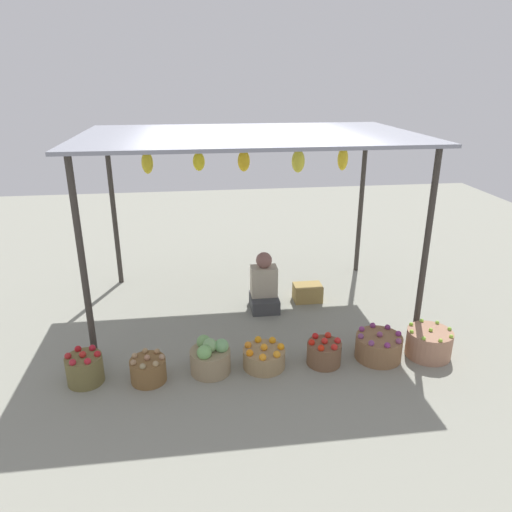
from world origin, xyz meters
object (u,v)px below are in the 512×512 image
(wooden_crate_near_vendor, at_px, (308,293))
(vendor_person, at_px, (264,287))
(basket_oranges, at_px, (264,357))
(basket_purple_onions, at_px, (379,347))
(basket_red_tomatoes, at_px, (324,352))
(basket_cabbages, at_px, (210,357))
(basket_red_apples, at_px, (85,368))
(basket_limes, at_px, (429,343))
(basket_potatoes, at_px, (148,369))

(wooden_crate_near_vendor, bearing_deg, vendor_person, -167.33)
(vendor_person, bearing_deg, basket_oranges, -98.38)
(basket_purple_onions, bearing_deg, vendor_person, 128.27)
(vendor_person, relative_size, basket_red_tomatoes, 2.12)
(basket_purple_onions, xyz_separation_m, wooden_crate_near_vendor, (-0.44, 1.50, -0.02))
(basket_cabbages, bearing_deg, vendor_person, 60.78)
(basket_cabbages, bearing_deg, wooden_crate_near_vendor, 47.35)
(basket_red_apples, distance_m, basket_oranges, 1.83)
(vendor_person, bearing_deg, basket_red_tomatoes, -72.08)
(basket_cabbages, distance_m, basket_purple_onions, 1.84)
(basket_limes, bearing_deg, basket_red_apples, -179.82)
(basket_red_apples, relative_size, basket_cabbages, 0.86)
(basket_red_apples, distance_m, basket_cabbages, 1.26)
(basket_purple_onions, bearing_deg, basket_potatoes, -177.73)
(basket_red_apples, xyz_separation_m, wooden_crate_near_vendor, (2.66, 1.53, -0.04))
(basket_oranges, bearing_deg, basket_potatoes, -175.42)
(basket_red_tomatoes, bearing_deg, basket_cabbages, 179.62)
(basket_cabbages, xyz_separation_m, basket_oranges, (0.57, 0.02, -0.06))
(basket_limes, bearing_deg, basket_red_tomatoes, -179.86)
(basket_potatoes, bearing_deg, basket_purple_onions, 2.27)
(basket_red_apples, relative_size, basket_red_tomatoes, 0.99)
(basket_oranges, bearing_deg, basket_purple_onions, 0.08)
(basket_cabbages, distance_m, wooden_crate_near_vendor, 2.06)
(basket_cabbages, bearing_deg, basket_limes, -0.12)
(basket_red_apples, bearing_deg, basket_cabbages, 0.76)
(vendor_person, xyz_separation_m, basket_purple_onions, (1.07, -1.35, -0.16))
(basket_red_apples, distance_m, basket_potatoes, 0.63)
(basket_limes, bearing_deg, wooden_crate_near_vendor, 123.56)
(vendor_person, relative_size, basket_potatoes, 2.16)
(basket_potatoes, xyz_separation_m, basket_red_tomatoes, (1.85, 0.07, 0.00))
(vendor_person, height_order, basket_cabbages, vendor_person)
(wooden_crate_near_vendor, bearing_deg, basket_red_apples, -150.04)
(basket_cabbages, relative_size, basket_purple_onions, 0.84)
(basket_potatoes, height_order, wooden_crate_near_vendor, basket_potatoes)
(basket_cabbages, distance_m, basket_limes, 2.41)
(wooden_crate_near_vendor, bearing_deg, basket_purple_onions, -73.55)
(basket_red_apples, relative_size, basket_purple_onions, 0.72)
(basket_potatoes, distance_m, wooden_crate_near_vendor, 2.58)
(basket_purple_onions, bearing_deg, wooden_crate_near_vendor, 106.45)
(basket_potatoes, height_order, basket_cabbages, basket_cabbages)
(basket_red_tomatoes, height_order, wooden_crate_near_vendor, basket_red_tomatoes)
(basket_oranges, xyz_separation_m, basket_purple_onions, (1.27, 0.00, 0.03))
(basket_oranges, xyz_separation_m, basket_limes, (1.84, -0.02, 0.04))
(basket_red_tomatoes, bearing_deg, vendor_person, 107.92)
(basket_cabbages, bearing_deg, basket_red_tomatoes, -0.38)
(basket_red_apples, height_order, wooden_crate_near_vendor, basket_red_apples)
(basket_red_tomatoes, distance_m, wooden_crate_near_vendor, 1.53)
(basket_limes, bearing_deg, vendor_person, 139.85)
(basket_cabbages, xyz_separation_m, wooden_crate_near_vendor, (1.40, 1.52, -0.05))
(basket_cabbages, relative_size, basket_limes, 0.86)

